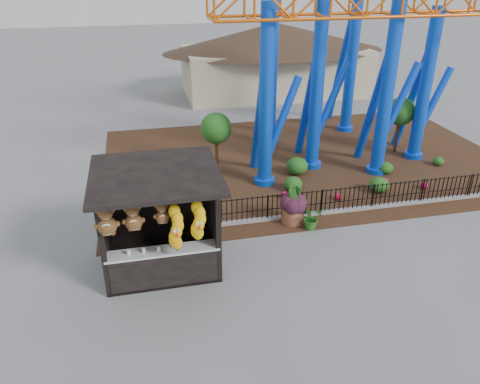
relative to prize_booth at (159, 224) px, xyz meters
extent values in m
plane|color=slate|center=(3.03, -0.90, -1.53)|extent=(120.00, 120.00, 0.00)
cube|color=#331E11|center=(7.03, 7.10, -1.52)|extent=(18.00, 12.00, 0.02)
cube|color=gray|center=(7.03, 2.10, -1.47)|extent=(18.00, 0.18, 0.12)
cube|color=black|center=(0.03, 0.30, -1.48)|extent=(3.20, 2.60, 0.10)
cube|color=black|center=(0.03, 1.54, -0.03)|extent=(3.20, 0.12, 3.00)
cube|color=black|center=(-1.51, 0.30, -0.03)|extent=(0.12, 2.60, 3.00)
cube|color=black|center=(1.57, 0.30, -0.03)|extent=(0.12, 2.60, 3.00)
cube|color=black|center=(0.03, 0.05, 1.53)|extent=(3.50, 3.40, 0.12)
cube|color=black|center=(-1.50, -0.93, -0.03)|extent=(0.14, 0.14, 3.00)
cube|color=black|center=(1.56, -0.93, -0.03)|extent=(0.14, 0.14, 3.00)
cube|color=black|center=(0.03, -0.75, -0.98)|extent=(3.00, 0.50, 1.10)
cube|color=silver|center=(0.03, -0.75, -0.41)|extent=(3.10, 0.55, 0.06)
cylinder|color=black|center=(0.03, -1.15, 1.32)|extent=(2.90, 0.04, 0.04)
cylinder|color=blue|center=(4.53, 5.10, 1.97)|extent=(0.56, 0.56, 7.00)
cylinder|color=blue|center=(4.53, 5.10, -1.41)|extent=(0.84, 0.84, 0.24)
cylinder|color=blue|center=(7.03, 6.30, 2.12)|extent=(0.56, 0.56, 7.30)
cylinder|color=blue|center=(7.03, 6.30, -1.41)|extent=(0.84, 0.84, 0.24)
cylinder|color=blue|center=(9.53, 5.10, 2.22)|extent=(0.56, 0.56, 7.50)
cylinder|color=blue|center=(9.53, 5.10, -1.41)|extent=(0.84, 0.84, 0.24)
cylinder|color=blue|center=(12.03, 6.30, 1.77)|extent=(0.56, 0.56, 6.60)
cylinder|color=blue|center=(12.03, 6.30, -1.41)|extent=(0.84, 0.84, 0.24)
cylinder|color=blue|center=(6.03, 9.60, 3.22)|extent=(0.56, 0.56, 9.50)
cylinder|color=blue|center=(6.03, 9.60, -1.41)|extent=(0.84, 0.84, 0.24)
cylinder|color=blue|center=(10.53, 10.60, 3.72)|extent=(0.56, 0.56, 10.50)
cylinder|color=blue|center=(10.53, 10.60, -1.41)|extent=(0.84, 0.84, 0.24)
cylinder|color=blue|center=(4.53, 6.00, 1.09)|extent=(0.36, 2.21, 5.85)
cylinder|color=blue|center=(5.23, 5.40, 0.92)|extent=(1.62, 0.32, 3.73)
cylinder|color=blue|center=(7.03, 7.20, 1.21)|extent=(0.36, 2.29, 6.10)
cylinder|color=blue|center=(7.73, 6.60, 1.02)|extent=(1.67, 0.32, 3.88)
cylinder|color=blue|center=(9.53, 6.00, 1.28)|extent=(0.36, 2.34, 6.26)
cylinder|color=blue|center=(10.23, 5.40, 1.09)|extent=(1.71, 0.32, 3.99)
cylinder|color=blue|center=(12.03, 7.20, 0.94)|extent=(0.36, 2.10, 5.53)
cylinder|color=blue|center=(12.73, 6.60, 0.78)|extent=(1.54, 0.32, 3.52)
cylinder|color=#975237|center=(4.65, 1.80, -1.21)|extent=(0.85, 0.85, 0.63)
ellipsoid|color=#341424|center=(4.65, 1.80, -0.58)|extent=(0.70, 0.70, 0.64)
imported|color=#2D5D1B|center=(5.13, 1.27, -1.13)|extent=(0.84, 0.77, 0.80)
ellipsoid|color=#205318|center=(5.45, 4.16, -1.23)|extent=(0.72, 0.72, 0.57)
ellipsoid|color=#205318|center=(8.72, 3.32, -1.22)|extent=(0.75, 0.75, 0.60)
ellipsoid|color=#205318|center=(9.85, 4.88, -1.26)|extent=(0.64, 0.64, 0.51)
ellipsoid|color=#205318|center=(6.12, 5.65, -1.15)|extent=(0.92, 0.92, 0.74)
ellipsoid|color=#205318|center=(12.60, 5.19, -1.32)|extent=(0.48, 0.48, 0.38)
sphere|color=#AB0B31|center=(4.91, 3.59, -1.38)|extent=(0.28, 0.28, 0.28)
sphere|color=#AB0B31|center=(6.87, 3.01, -1.38)|extent=(0.28, 0.28, 0.28)
sphere|color=#AB0B31|center=(9.31, 3.88, -1.38)|extent=(0.28, 0.28, 0.28)
sphere|color=#AB0B31|center=(10.63, 3.17, -1.38)|extent=(0.28, 0.28, 0.28)
cube|color=#BFAD8C|center=(9.03, 19.10, -0.03)|extent=(12.00, 6.00, 3.00)
cone|color=#332319|center=(9.03, 19.10, 2.37)|extent=(15.00, 15.00, 1.80)
camera|label=1|loc=(-0.25, -11.67, 6.73)|focal=35.00mm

